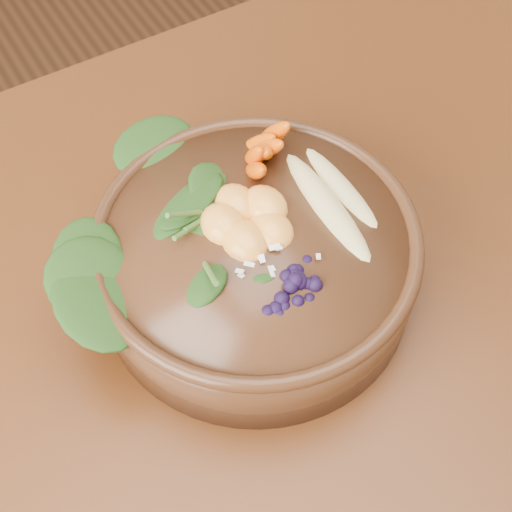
{
  "coord_description": "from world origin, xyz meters",
  "views": [
    {
      "loc": [
        -0.4,
        -0.34,
        1.4
      ],
      "look_at": [
        -0.18,
        0.02,
        0.8
      ],
      "focal_mm": 50.0,
      "sensor_mm": 36.0,
      "label": 1
    }
  ],
  "objects_px": {
    "kale_heap": "(176,194)",
    "banana_halves": "(335,186)",
    "mandarin_cluster": "(248,210)",
    "dining_table": "(389,271)",
    "stoneware_bowl": "(256,262)",
    "blueberry_pile": "(297,272)",
    "carrot_cluster": "(263,126)"
  },
  "relations": [
    {
      "from": "dining_table",
      "to": "carrot_cluster",
      "type": "distance_m",
      "value": 0.28
    },
    {
      "from": "kale_heap",
      "to": "mandarin_cluster",
      "type": "relative_size",
      "value": 2.07
    },
    {
      "from": "kale_heap",
      "to": "mandarin_cluster",
      "type": "xyz_separation_m",
      "value": [
        0.05,
        -0.05,
        -0.01
      ]
    },
    {
      "from": "mandarin_cluster",
      "to": "blueberry_pile",
      "type": "bearing_deg",
      "value": -90.24
    },
    {
      "from": "carrot_cluster",
      "to": "banana_halves",
      "type": "height_order",
      "value": "carrot_cluster"
    },
    {
      "from": "stoneware_bowl",
      "to": "kale_heap",
      "type": "height_order",
      "value": "kale_heap"
    },
    {
      "from": "mandarin_cluster",
      "to": "banana_halves",
      "type": "bearing_deg",
      "value": -10.73
    },
    {
      "from": "stoneware_bowl",
      "to": "kale_heap",
      "type": "bearing_deg",
      "value": 125.89
    },
    {
      "from": "dining_table",
      "to": "kale_heap",
      "type": "height_order",
      "value": "kale_heap"
    },
    {
      "from": "carrot_cluster",
      "to": "mandarin_cluster",
      "type": "relative_size",
      "value": 0.87
    },
    {
      "from": "kale_heap",
      "to": "banana_halves",
      "type": "distance_m",
      "value": 0.16
    },
    {
      "from": "carrot_cluster",
      "to": "blueberry_pile",
      "type": "distance_m",
      "value": 0.17
    },
    {
      "from": "blueberry_pile",
      "to": "mandarin_cluster",
      "type": "bearing_deg",
      "value": 89.76
    },
    {
      "from": "carrot_cluster",
      "to": "blueberry_pile",
      "type": "xyz_separation_m",
      "value": [
        -0.06,
        -0.15,
        -0.02
      ]
    },
    {
      "from": "dining_table",
      "to": "blueberry_pile",
      "type": "relative_size",
      "value": 10.6
    },
    {
      "from": "dining_table",
      "to": "kale_heap",
      "type": "relative_size",
      "value": 7.48
    },
    {
      "from": "stoneware_bowl",
      "to": "kale_heap",
      "type": "distance_m",
      "value": 0.11
    },
    {
      "from": "dining_table",
      "to": "stoneware_bowl",
      "type": "height_order",
      "value": "stoneware_bowl"
    },
    {
      "from": "stoneware_bowl",
      "to": "carrot_cluster",
      "type": "height_order",
      "value": "carrot_cluster"
    },
    {
      "from": "dining_table",
      "to": "stoneware_bowl",
      "type": "xyz_separation_m",
      "value": [
        -0.18,
        0.02,
        0.14
      ]
    },
    {
      "from": "stoneware_bowl",
      "to": "carrot_cluster",
      "type": "relative_size",
      "value": 3.62
    },
    {
      "from": "carrot_cluster",
      "to": "dining_table",
      "type": "bearing_deg",
      "value": -39.22
    },
    {
      "from": "banana_halves",
      "to": "dining_table",
      "type": "bearing_deg",
      "value": -11.81
    },
    {
      "from": "kale_heap",
      "to": "stoneware_bowl",
      "type": "bearing_deg",
      "value": -54.11
    },
    {
      "from": "banana_halves",
      "to": "mandarin_cluster",
      "type": "relative_size",
      "value": 1.76
    },
    {
      "from": "blueberry_pile",
      "to": "dining_table",
      "type": "bearing_deg",
      "value": 15.51
    },
    {
      "from": "dining_table",
      "to": "banana_halves",
      "type": "distance_m",
      "value": 0.22
    },
    {
      "from": "kale_heap",
      "to": "banana_halves",
      "type": "height_order",
      "value": "kale_heap"
    },
    {
      "from": "dining_table",
      "to": "mandarin_cluster",
      "type": "bearing_deg",
      "value": 168.25
    },
    {
      "from": "stoneware_bowl",
      "to": "blueberry_pile",
      "type": "bearing_deg",
      "value": -88.12
    },
    {
      "from": "carrot_cluster",
      "to": "banana_halves",
      "type": "distance_m",
      "value": 0.1
    },
    {
      "from": "kale_heap",
      "to": "mandarin_cluster",
      "type": "bearing_deg",
      "value": -42.76
    }
  ]
}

